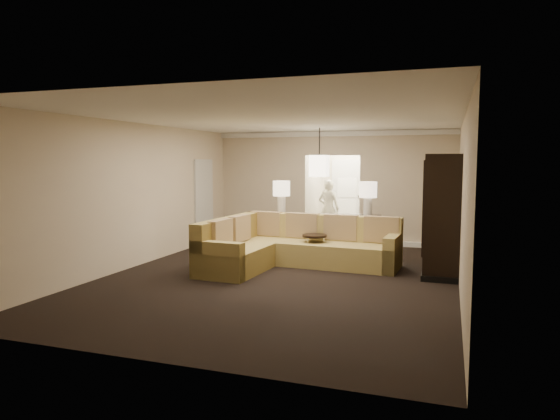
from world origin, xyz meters
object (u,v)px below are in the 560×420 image
(armoire, at_px, (442,217))
(drink_table, at_px, (314,243))
(console_table, at_px, (323,232))
(coffee_table, at_px, (239,254))
(person, at_px, (329,206))
(sectional_sofa, at_px, (290,246))

(armoire, relative_size, drink_table, 3.58)
(console_table, xyz_separation_m, drink_table, (0.02, -0.80, -0.12))
(coffee_table, relative_size, person, 0.80)
(sectional_sofa, distance_m, coffee_table, 1.03)
(console_table, bearing_deg, coffee_table, -139.24)
(console_table, bearing_deg, armoire, -23.12)
(coffee_table, relative_size, armoire, 0.63)
(coffee_table, relative_size, console_table, 0.57)
(armoire, height_order, drink_table, armoire)
(coffee_table, distance_m, armoire, 3.91)
(sectional_sofa, xyz_separation_m, console_table, (0.40, 1.08, 0.16))
(console_table, relative_size, person, 1.40)
(armoire, xyz_separation_m, person, (-2.95, 3.59, -0.18))
(sectional_sofa, bearing_deg, armoire, 8.98)
(armoire, bearing_deg, sectional_sofa, -174.59)
(sectional_sofa, relative_size, coffee_table, 2.50)
(coffee_table, xyz_separation_m, armoire, (3.78, 0.57, 0.81))
(sectional_sofa, distance_m, console_table, 1.16)
(sectional_sofa, bearing_deg, console_table, 73.41)
(armoire, relative_size, person, 1.26)
(drink_table, xyz_separation_m, person, (-0.56, 3.57, 0.43))
(console_table, distance_m, person, 2.84)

